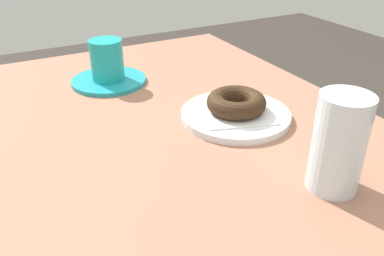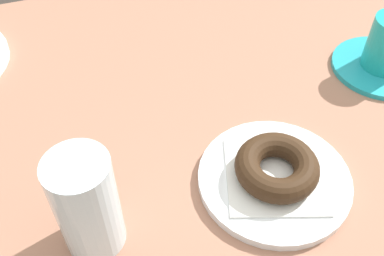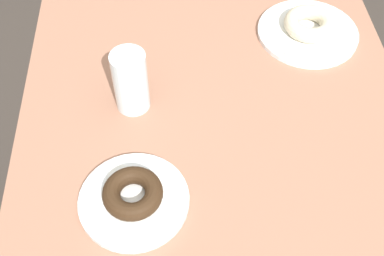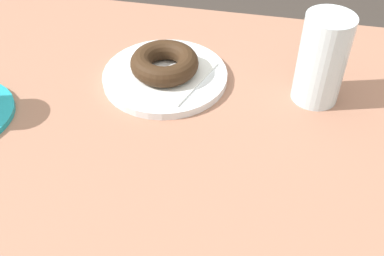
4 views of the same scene
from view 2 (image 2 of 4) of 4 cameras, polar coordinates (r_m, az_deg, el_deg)
name	(u,v)px [view 2 (image 2 of 4)]	position (r m, az deg, el deg)	size (l,w,h in m)	color
table	(182,155)	(0.72, -1.35, -3.47)	(1.12, 0.78, 0.71)	#9B6952
plate_chocolate_ring	(274,179)	(0.57, 10.60, -6.53)	(0.19, 0.19, 0.01)	white
napkin_chocolate_ring	(275,175)	(0.56, 10.70, -6.07)	(0.12, 0.12, 0.00)	white
donut_chocolate_ring	(277,167)	(0.55, 10.95, -4.98)	(0.10, 0.10, 0.03)	#342112
water_glass	(87,205)	(0.48, -13.48, -9.65)	(0.07, 0.07, 0.13)	silver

